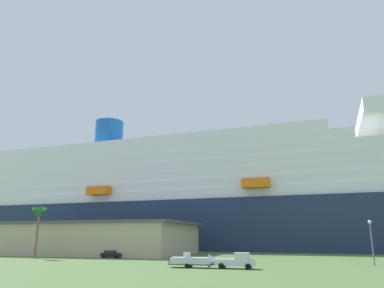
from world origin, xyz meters
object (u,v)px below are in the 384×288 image
pickup_truck (237,261)px  parked_car_blue_suv (51,251)px  small_boat_on_trailer (196,261)px  palm_tree (39,215)px  parked_car_yellow_taxi (24,250)px  street_lamp (371,235)px  cruise_ship (191,203)px  parked_car_black_coupe (112,254)px

pickup_truck → parked_car_blue_suv: size_ratio=1.26×
small_boat_on_trailer → palm_tree: bearing=160.2°
parked_car_yellow_taxi → pickup_truck: bearing=-28.2°
pickup_truck → street_lamp: street_lamp is taller
parked_car_yellow_taxi → parked_car_blue_suv: 12.94m
small_boat_on_trailer → parked_car_yellow_taxi: bearing=149.3°
cruise_ship → pickup_truck: 78.70m
pickup_truck → small_boat_on_trailer: bearing=-179.9°
parked_car_yellow_taxi → street_lamp: bearing=-15.5°
pickup_truck → cruise_ship: bearing=110.3°
street_lamp → small_boat_on_trailer: bearing=-157.1°
street_lamp → parked_car_black_coupe: bearing=170.7°
pickup_truck → palm_tree: palm_tree is taller
parked_car_blue_suv → small_boat_on_trailer: bearing=-32.7°
parked_car_black_coupe → street_lamp: bearing=-9.3°
pickup_truck → small_boat_on_trailer: 6.04m
parked_car_black_coupe → pickup_truck: bearing=-33.0°
cruise_ship → parked_car_yellow_taxi: cruise_ship is taller
parked_car_black_coupe → parked_car_blue_suv: same height
pickup_truck → parked_car_black_coupe: 34.87m
palm_tree → parked_car_black_coupe: 17.72m
street_lamp → pickup_truck: bearing=-151.1°
cruise_ship → pickup_truck: bearing=-69.7°
small_boat_on_trailer → parked_car_blue_suv: small_boat_on_trailer is taller
small_boat_on_trailer → palm_tree: size_ratio=0.77×
small_boat_on_trailer → parked_car_yellow_taxi: 66.52m
cruise_ship → parked_car_yellow_taxi: size_ratio=63.22×
parked_car_yellow_taxi → parked_car_black_coupe: bearing=-23.7°
parked_car_black_coupe → small_boat_on_trailer: bearing=-39.3°
pickup_truck → palm_tree: bearing=162.7°
palm_tree → street_lamp: size_ratio=1.53×
pickup_truck → small_boat_on_trailer: (-6.04, -0.01, -0.08)m
parked_car_black_coupe → parked_car_blue_suv: size_ratio=1.06×
parked_car_yellow_taxi → parked_car_blue_suv: bearing=-22.2°
palm_tree → parked_car_yellow_taxi: (-19.08, 20.19, -8.00)m
parked_car_blue_suv → cruise_ship: bearing=60.6°
palm_tree → cruise_ship: bearing=73.5°
pickup_truck → parked_car_yellow_taxi: 71.78m
pickup_truck → parked_car_yellow_taxi: (-63.26, 33.92, -0.21)m
palm_tree → parked_car_yellow_taxi: palm_tree is taller
street_lamp → parked_car_yellow_taxi: 86.29m
parked_car_black_coupe → parked_car_blue_suv: (-22.01, 10.07, -0.00)m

